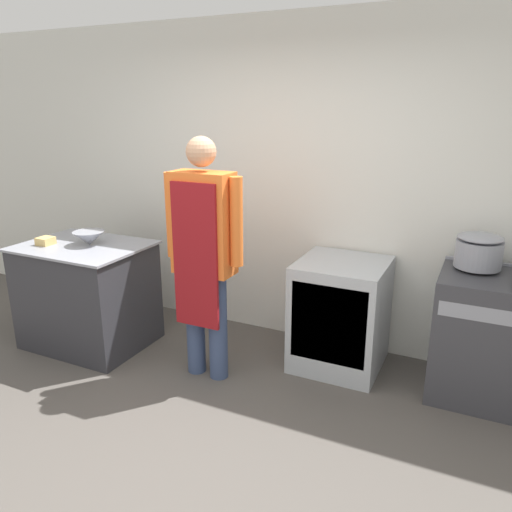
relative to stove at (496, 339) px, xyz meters
name	(u,v)px	position (x,y,z in m)	size (l,w,h in m)	color
ground_plane	(165,470)	(-1.64, -1.62, -0.45)	(14.00, 14.00, 0.00)	#4C4742
wall_back	(297,186)	(-1.64, 0.38, 0.90)	(8.00, 0.05, 2.70)	silver
prep_counter	(88,295)	(-3.16, -0.56, -0.01)	(1.03, 0.79, 0.89)	#2D2D33
stove	(496,339)	(0.00, 0.00, 0.00)	(0.81, 0.61, 0.92)	#38383D
fridge_unit	(340,314)	(-1.10, 0.00, -0.02)	(0.66, 0.67, 0.86)	#A8ADB2
person_cook	(203,247)	(-1.97, -0.59, 0.57)	(0.62, 0.24, 1.80)	#38476B
mixing_bowl	(89,238)	(-3.12, -0.53, 0.49)	(0.26, 0.26, 0.11)	gray
plastic_tub	(45,241)	(-3.45, -0.68, 0.47)	(0.12, 0.12, 0.06)	#D8B266
stock_pot	(479,250)	(-0.18, 0.11, 0.59)	(0.31, 0.31, 0.24)	gray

